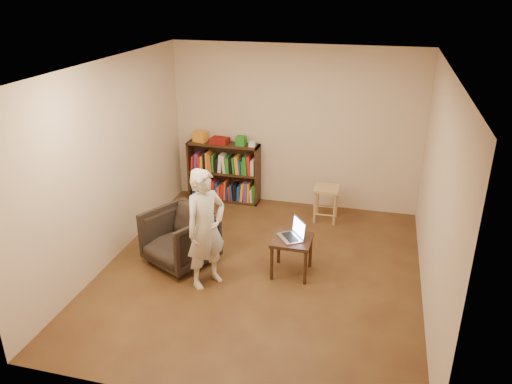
% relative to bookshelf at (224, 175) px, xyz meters
% --- Properties ---
extents(floor, '(4.50, 4.50, 0.00)m').
position_rel_bookshelf_xyz_m(floor, '(1.15, -2.09, -0.44)').
color(floor, '#462416').
rests_on(floor, ground).
extents(ceiling, '(4.50, 4.50, 0.00)m').
position_rel_bookshelf_xyz_m(ceiling, '(1.15, -2.09, 2.16)').
color(ceiling, silver).
rests_on(ceiling, wall_back).
extents(wall_back, '(4.00, 0.00, 4.00)m').
position_rel_bookshelf_xyz_m(wall_back, '(1.15, 0.16, 0.86)').
color(wall_back, beige).
rests_on(wall_back, floor).
extents(wall_left, '(0.00, 4.50, 4.50)m').
position_rel_bookshelf_xyz_m(wall_left, '(-0.85, -2.09, 0.86)').
color(wall_left, beige).
rests_on(wall_left, floor).
extents(wall_right, '(0.00, 4.50, 4.50)m').
position_rel_bookshelf_xyz_m(wall_right, '(3.15, -2.09, 0.86)').
color(wall_right, beige).
rests_on(wall_right, floor).
extents(bookshelf, '(1.20, 0.30, 1.00)m').
position_rel_bookshelf_xyz_m(bookshelf, '(0.00, 0.00, 0.00)').
color(bookshelf, black).
rests_on(bookshelf, floor).
extents(box_yellow, '(0.24, 0.20, 0.17)m').
position_rel_bookshelf_xyz_m(box_yellow, '(-0.40, 0.00, 0.65)').
color(box_yellow, orange).
rests_on(box_yellow, bookshelf).
extents(red_cloth, '(0.31, 0.24, 0.10)m').
position_rel_bookshelf_xyz_m(red_cloth, '(-0.05, -0.02, 0.61)').
color(red_cloth, maroon).
rests_on(red_cloth, bookshelf).
extents(box_green, '(0.16, 0.16, 0.15)m').
position_rel_bookshelf_xyz_m(box_green, '(0.31, -0.03, 0.64)').
color(box_green, '#267C21').
rests_on(box_green, bookshelf).
extents(box_white, '(0.11, 0.11, 0.08)m').
position_rel_bookshelf_xyz_m(box_white, '(0.50, -0.04, 0.60)').
color(box_white, silver).
rests_on(box_white, bookshelf).
extents(stool, '(0.38, 0.38, 0.55)m').
position_rel_bookshelf_xyz_m(stool, '(1.77, -0.37, 0.01)').
color(stool, tan).
rests_on(stool, floor).
extents(armchair, '(1.06, 1.07, 0.73)m').
position_rel_bookshelf_xyz_m(armchair, '(0.07, -2.12, -0.08)').
color(armchair, '#2D241E').
rests_on(armchair, floor).
extents(side_table, '(0.49, 0.49, 0.50)m').
position_rel_bookshelf_xyz_m(side_table, '(1.54, -2.02, -0.03)').
color(side_table, black).
rests_on(side_table, floor).
extents(laptop, '(0.39, 0.41, 0.24)m').
position_rel_bookshelf_xyz_m(laptop, '(1.55, -1.99, 0.12)').
color(laptop, silver).
rests_on(laptop, side_table).
extents(person, '(0.60, 0.65, 1.50)m').
position_rel_bookshelf_xyz_m(person, '(0.58, -2.50, 0.31)').
color(person, beige).
rests_on(person, floor).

